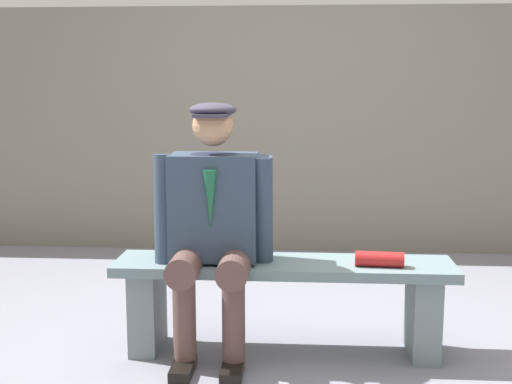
# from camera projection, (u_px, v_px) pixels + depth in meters

# --- Properties ---
(ground_plane) EXTENTS (30.00, 30.00, 0.00)m
(ground_plane) POSITION_uv_depth(u_px,v_px,m) (283.00, 351.00, 3.41)
(ground_plane) COLOR gray
(bench) EXTENTS (1.69, 0.37, 0.47)m
(bench) POSITION_uv_depth(u_px,v_px,m) (283.00, 291.00, 3.36)
(bench) COLOR slate
(bench) RESTS_ON ground
(seated_man) EXTENTS (0.59, 0.55, 1.26)m
(seated_man) POSITION_uv_depth(u_px,v_px,m) (213.00, 220.00, 3.27)
(seated_man) COLOR #303F52
(seated_man) RESTS_ON ground
(rolled_magazine) EXTENTS (0.24, 0.09, 0.07)m
(rolled_magazine) POSITION_uv_depth(u_px,v_px,m) (379.00, 259.00, 3.23)
(rolled_magazine) COLOR #B21E1E
(rolled_magazine) RESTS_ON bench
(stadium_wall) EXTENTS (12.00, 0.24, 1.96)m
(stadium_wall) POSITION_uv_depth(u_px,v_px,m) (291.00, 130.00, 5.46)
(stadium_wall) COLOR slate
(stadium_wall) RESTS_ON ground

